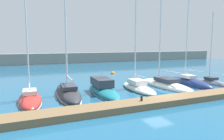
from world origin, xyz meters
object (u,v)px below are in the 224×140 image
object	(u,v)px
mooring_buoy_orange	(113,74)
sailboat_navy_sixth	(189,83)
sailboat_charcoal_second	(68,91)
sailboat_red_nearest	(30,99)
motorboat_teal_third	(103,89)
dock_bollard	(142,98)
sailboat_ivory_fourth	(138,87)
sailboat_white_fifth	(165,84)
sailboat_slate_seventh	(212,83)

from	to	relation	value
mooring_buoy_orange	sailboat_navy_sixth	bearing A→B (deg)	-68.57
sailboat_charcoal_second	mooring_buoy_orange	size ratio (longest dim) A/B	21.25
sailboat_red_nearest	motorboat_teal_third	world-z (taller)	sailboat_red_nearest
sailboat_red_nearest	motorboat_teal_third	bearing A→B (deg)	-86.00
sailboat_red_nearest	dock_bollard	world-z (taller)	sailboat_red_nearest
sailboat_red_nearest	motorboat_teal_third	size ratio (longest dim) A/B	1.46
sailboat_red_nearest	motorboat_teal_third	xyz separation A→B (m)	(7.70, 0.47, 0.19)
sailboat_red_nearest	sailboat_navy_sixth	distance (m)	20.31
sailboat_charcoal_second	motorboat_teal_third	bearing A→B (deg)	-93.81
motorboat_teal_third	mooring_buoy_orange	xyz separation A→B (m)	(7.16, 13.82, -0.47)
sailboat_red_nearest	sailboat_navy_sixth	bearing A→B (deg)	-88.30
sailboat_ivory_fourth	sailboat_white_fifth	bearing A→B (deg)	-84.87
mooring_buoy_orange	dock_bollard	distance (m)	20.77
sailboat_charcoal_second	motorboat_teal_third	world-z (taller)	sailboat_charcoal_second
motorboat_teal_third	mooring_buoy_orange	world-z (taller)	motorboat_teal_third
sailboat_charcoal_second	dock_bollard	distance (m)	8.34
sailboat_white_fifth	sailboat_red_nearest	bearing A→B (deg)	89.45
sailboat_red_nearest	sailboat_charcoal_second	world-z (taller)	sailboat_charcoal_second
sailboat_charcoal_second	sailboat_navy_sixth	bearing A→B (deg)	-89.30
sailboat_red_nearest	sailboat_slate_seventh	xyz separation A→B (m)	(23.87, -0.32, -0.12)
motorboat_teal_third	mooring_buoy_orange	bearing A→B (deg)	-24.95
sailboat_charcoal_second	mooring_buoy_orange	distance (m)	17.38
sailboat_charcoal_second	sailboat_slate_seventh	distance (m)	20.10
sailboat_red_nearest	motorboat_teal_third	distance (m)	7.71
motorboat_teal_third	sailboat_red_nearest	bearing A→B (deg)	95.94
sailboat_red_nearest	sailboat_ivory_fourth	world-z (taller)	sailboat_ivory_fourth
sailboat_charcoal_second	sailboat_ivory_fourth	world-z (taller)	sailboat_charcoal_second
sailboat_white_fifth	mooring_buoy_orange	distance (m)	13.72
sailboat_ivory_fourth	sailboat_red_nearest	bearing A→B (deg)	92.70
motorboat_teal_third	mooring_buoy_orange	size ratio (longest dim) A/B	9.89
sailboat_red_nearest	sailboat_slate_seventh	distance (m)	23.87
sailboat_red_nearest	sailboat_navy_sixth	xyz separation A→B (m)	(20.30, 0.42, 0.01)
sailboat_slate_seventh	sailboat_ivory_fourth	bearing A→B (deg)	87.29
sailboat_white_fifth	sailboat_slate_seventh	xyz separation A→B (m)	(7.36, -1.00, -0.24)
mooring_buoy_orange	dock_bollard	bearing A→B (deg)	-106.34
sailboat_slate_seventh	mooring_buoy_orange	distance (m)	17.16
sailboat_ivory_fourth	sailboat_white_fifth	distance (m)	4.34
sailboat_slate_seventh	mooring_buoy_orange	world-z (taller)	sailboat_slate_seventh
motorboat_teal_third	sailboat_ivory_fourth	xyz separation A→B (m)	(4.48, -0.10, -0.08)
sailboat_ivory_fourth	sailboat_white_fifth	xyz separation A→B (m)	(4.33, 0.31, 0.00)
sailboat_charcoal_second	sailboat_ivory_fourth	xyz separation A→B (m)	(8.37, -0.52, -0.14)
sailboat_white_fifth	sailboat_slate_seventh	world-z (taller)	sailboat_white_fifth
sailboat_charcoal_second	sailboat_ivory_fourth	size ratio (longest dim) A/B	1.19
dock_bollard	sailboat_red_nearest	bearing A→B (deg)	148.06
sailboat_ivory_fourth	mooring_buoy_orange	bearing A→B (deg)	-9.90
mooring_buoy_orange	dock_bollard	size ratio (longest dim) A/B	1.96
dock_bollard	sailboat_slate_seventh	bearing A→B (deg)	19.66
mooring_buoy_orange	sailboat_white_fifth	bearing A→B (deg)	-83.09
sailboat_slate_seventh	mooring_buoy_orange	bearing A→B (deg)	32.30
mooring_buoy_orange	sailboat_ivory_fourth	bearing A→B (deg)	-100.88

